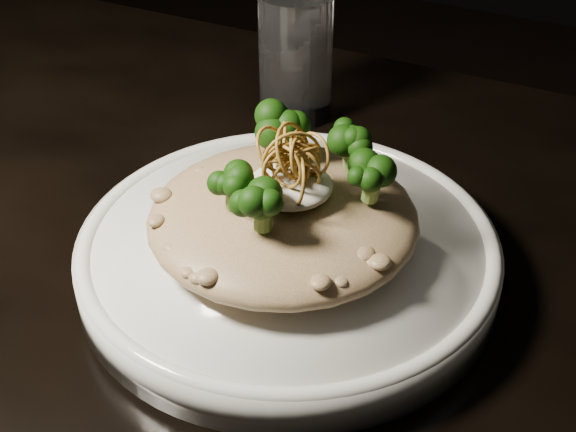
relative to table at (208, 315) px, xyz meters
The scene contains 7 objects.
table is the anchor object (origin of this frame).
plate 0.13m from the table, ahead, with size 0.32×0.32×0.03m, color white.
risotto 0.16m from the table, ahead, with size 0.20×0.20×0.04m, color brown.
broccoli 0.21m from the table, ahead, with size 0.15×0.15×0.05m, color black, non-canonical shape.
cheese 0.19m from the table, ahead, with size 0.06×0.06×0.02m, color white.
shallots 0.21m from the table, ahead, with size 0.06×0.06×0.04m, color brown, non-canonical shape.
drinking_glass 0.27m from the table, 96.33° to the left, with size 0.07×0.07×0.13m, color white.
Camera 1 is at (0.30, -0.44, 1.16)m, focal length 50.00 mm.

